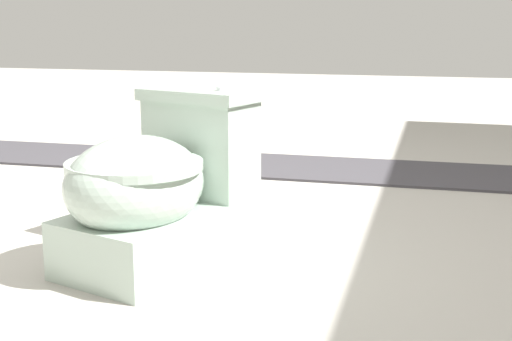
% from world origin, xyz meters
% --- Properties ---
extents(ground_plane, '(14.00, 14.00, 0.00)m').
position_xyz_m(ground_plane, '(0.00, 0.00, 0.00)').
color(ground_plane, '#B7B2A8').
extents(gravel_strip, '(0.56, 8.00, 0.01)m').
position_xyz_m(gravel_strip, '(-1.31, 0.50, 0.01)').
color(gravel_strip, '#423F44').
rests_on(gravel_strip, ground).
extents(toilet, '(0.71, 0.55, 0.52)m').
position_xyz_m(toilet, '(0.13, -0.07, 0.22)').
color(toilet, '#B2C6B7').
rests_on(toilet, ground).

